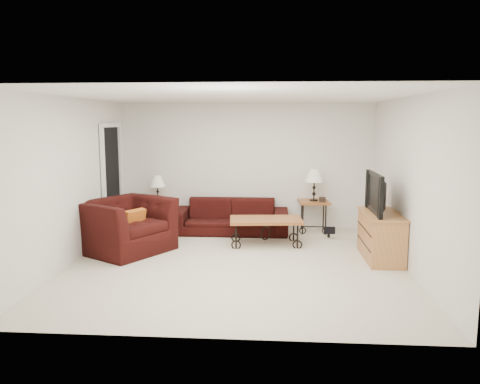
# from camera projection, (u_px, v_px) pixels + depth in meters

# --- Properties ---
(ground) EXTENTS (5.00, 5.00, 0.00)m
(ground) POSITION_uv_depth(u_px,v_px,m) (237.00, 264.00, 7.18)
(ground) COLOR beige
(ground) RESTS_ON ground
(wall_back) EXTENTS (5.00, 0.02, 2.50)m
(wall_back) POSITION_uv_depth(u_px,v_px,m) (246.00, 166.00, 9.46)
(wall_back) COLOR silver
(wall_back) RESTS_ON ground
(wall_front) EXTENTS (5.00, 0.02, 2.50)m
(wall_front) POSITION_uv_depth(u_px,v_px,m) (216.00, 216.00, 4.53)
(wall_front) COLOR silver
(wall_front) RESTS_ON ground
(wall_left) EXTENTS (0.02, 5.00, 2.50)m
(wall_left) POSITION_uv_depth(u_px,v_px,m) (72.00, 181.00, 7.17)
(wall_left) COLOR silver
(wall_left) RESTS_ON ground
(wall_right) EXTENTS (0.02, 5.00, 2.50)m
(wall_right) POSITION_uv_depth(u_px,v_px,m) (409.00, 184.00, 6.82)
(wall_right) COLOR silver
(wall_right) RESTS_ON ground
(ceiling) EXTENTS (5.00, 5.00, 0.00)m
(ceiling) POSITION_uv_depth(u_px,v_px,m) (237.00, 96.00, 6.81)
(ceiling) COLOR white
(ceiling) RESTS_ON wall_back
(doorway) EXTENTS (0.08, 0.94, 2.04)m
(doorway) POSITION_uv_depth(u_px,v_px,m) (112.00, 182.00, 8.83)
(doorway) COLOR black
(doorway) RESTS_ON ground
(sofa) EXTENTS (2.21, 0.86, 0.65)m
(sofa) POSITION_uv_depth(u_px,v_px,m) (230.00, 216.00, 9.14)
(sofa) COLOR black
(sofa) RESTS_ON ground
(side_table_left) EXTENTS (0.54, 0.54, 0.54)m
(side_table_left) POSITION_uv_depth(u_px,v_px,m) (158.00, 216.00, 9.43)
(side_table_left) COLOR #986326
(side_table_left) RESTS_ON ground
(side_table_right) EXTENTS (0.61, 0.61, 0.62)m
(side_table_right) POSITION_uv_depth(u_px,v_px,m) (313.00, 216.00, 9.21)
(side_table_right) COLOR #986326
(side_table_right) RESTS_ON ground
(lamp_left) EXTENTS (0.33, 0.33, 0.54)m
(lamp_left) POSITION_uv_depth(u_px,v_px,m) (158.00, 189.00, 9.35)
(lamp_left) COLOR black
(lamp_left) RESTS_ON side_table_left
(lamp_right) EXTENTS (0.38, 0.38, 0.62)m
(lamp_right) POSITION_uv_depth(u_px,v_px,m) (314.00, 185.00, 9.12)
(lamp_right) COLOR black
(lamp_right) RESTS_ON side_table_right
(photo_frame_left) EXTENTS (0.11, 0.02, 0.09)m
(photo_frame_left) POSITION_uv_depth(u_px,v_px,m) (149.00, 202.00, 9.25)
(photo_frame_left) COLOR black
(photo_frame_left) RESTS_ON side_table_left
(photo_frame_right) EXTENTS (0.12, 0.03, 0.10)m
(photo_frame_right) POSITION_uv_depth(u_px,v_px,m) (322.00, 199.00, 9.00)
(photo_frame_right) COLOR black
(photo_frame_right) RESTS_ON side_table_right
(coffee_table) EXTENTS (1.30, 0.78, 0.47)m
(coffee_table) POSITION_uv_depth(u_px,v_px,m) (266.00, 232.00, 8.27)
(coffee_table) COLOR #986326
(coffee_table) RESTS_ON ground
(armchair) EXTENTS (1.70, 1.75, 0.87)m
(armchair) POSITION_uv_depth(u_px,v_px,m) (126.00, 226.00, 7.81)
(armchair) COLOR black
(armchair) RESTS_ON ground
(throw_pillow) EXTENTS (0.30, 0.39, 0.39)m
(throw_pillow) POSITION_uv_depth(u_px,v_px,m) (134.00, 221.00, 7.74)
(throw_pillow) COLOR #BB5718
(throw_pillow) RESTS_ON armchair
(tv_stand) EXTENTS (0.51, 1.22, 0.73)m
(tv_stand) POSITION_uv_depth(u_px,v_px,m) (381.00, 236.00, 7.41)
(tv_stand) COLOR tan
(tv_stand) RESTS_ON ground
(television) EXTENTS (0.14, 1.09, 0.63)m
(television) POSITION_uv_depth(u_px,v_px,m) (381.00, 193.00, 7.32)
(television) COLOR black
(television) RESTS_ON tv_stand
(backpack) EXTENTS (0.36, 0.31, 0.40)m
(backpack) POSITION_uv_depth(u_px,v_px,m) (329.00, 227.00, 8.77)
(backpack) COLOR black
(backpack) RESTS_ON ground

